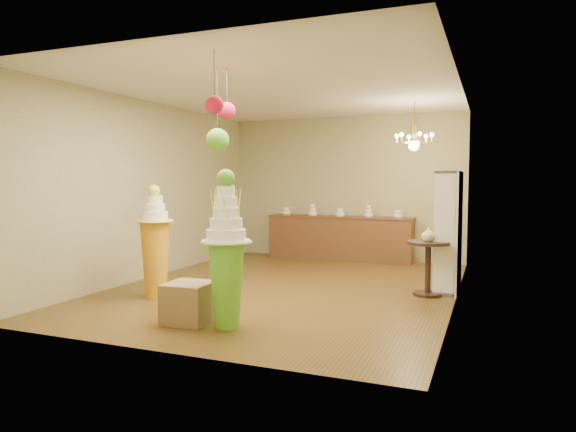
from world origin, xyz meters
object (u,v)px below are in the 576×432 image
at_px(pedestal_orange, 155,251).
at_px(sideboard, 340,237).
at_px(pedestal_green, 226,263).
at_px(round_table, 428,261).

xyz_separation_m(pedestal_orange, sideboard, (1.46, 4.32, -0.20)).
height_order(pedestal_green, pedestal_orange, pedestal_green).
xyz_separation_m(pedestal_green, round_table, (1.93, 2.50, -0.23)).
distance_m(pedestal_orange, round_table, 3.90).
height_order(pedestal_orange, round_table, pedestal_orange).
relative_size(sideboard, round_table, 3.85).
bearing_deg(pedestal_orange, pedestal_green, -29.23).
bearing_deg(pedestal_green, round_table, 52.41).
bearing_deg(sideboard, pedestal_orange, -108.70).
relative_size(pedestal_green, round_table, 2.27).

